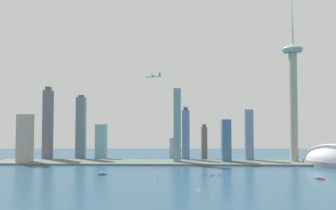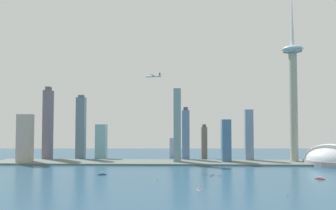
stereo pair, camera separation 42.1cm
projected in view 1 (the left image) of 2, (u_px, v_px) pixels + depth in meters
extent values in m
cube|color=slate|center=(171.00, 162.00, 667.10)|extent=(728.11, 75.04, 3.51)
cylinder|color=#969C8A|center=(293.00, 105.00, 678.81)|extent=(16.49, 16.49, 239.02)
ellipsoid|color=#A3C2CA|center=(292.00, 49.00, 683.97)|extent=(42.73, 42.73, 13.93)
torus|color=#969C8A|center=(292.00, 51.00, 683.76)|extent=(39.10, 39.10, 2.79)
cone|color=silver|center=(292.00, 19.00, 686.78)|extent=(8.25, 8.25, 116.07)
cylinder|color=gray|center=(332.00, 162.00, 646.79)|extent=(109.63, 109.63, 10.10)
ellipsoid|color=silver|center=(332.00, 160.00, 647.00)|extent=(104.15, 104.15, 62.37)
cube|color=#736559|center=(204.00, 143.00, 734.31)|extent=(12.66, 20.38, 73.13)
cube|color=#4E4E5D|center=(204.00, 126.00, 736.02)|extent=(7.59, 12.23, 6.04)
cube|color=#A8A091|center=(25.00, 139.00, 665.41)|extent=(26.32, 25.31, 100.92)
cube|color=#3D678F|center=(226.00, 141.00, 675.57)|extent=(18.81, 25.34, 90.40)
cube|color=slate|center=(48.00, 125.00, 727.22)|extent=(14.93, 27.60, 155.48)
cube|color=#596254|center=(48.00, 89.00, 730.77)|extent=(8.96, 16.56, 8.50)
cube|color=#5879A0|center=(186.00, 135.00, 713.35)|extent=(16.41, 12.19, 110.47)
cube|color=#564E5E|center=(186.00, 109.00, 715.89)|extent=(9.85, 7.32, 7.15)
cube|color=#6B86A8|center=(249.00, 135.00, 698.40)|extent=(17.37, 13.10, 111.68)
cube|color=slate|center=(81.00, 128.00, 729.00)|extent=(19.49, 17.35, 139.90)
cube|color=slate|center=(81.00, 96.00, 732.14)|extent=(11.69, 10.41, 5.51)
cube|color=gray|center=(177.00, 126.00, 670.15)|extent=(15.15, 14.59, 154.68)
cube|color=#AFA9BF|center=(172.00, 148.00, 763.52)|extent=(12.53, 12.17, 46.91)
cube|color=#7AAFB6|center=(101.00, 141.00, 743.03)|extent=(23.64, 23.82, 79.12)
cube|color=#AD271B|center=(320.00, 179.00, 489.41)|extent=(13.29, 10.92, 1.41)
cube|color=#A0A4AC|center=(320.00, 178.00, 489.48)|extent=(6.51, 5.82, 1.95)
cube|color=#244D85|center=(102.00, 174.00, 527.42)|extent=(14.06, 7.00, 1.88)
cube|color=#96AA9B|center=(102.00, 173.00, 527.52)|extent=(6.42, 4.18, 2.86)
cube|color=white|center=(199.00, 190.00, 411.78)|extent=(5.77, 6.19, 1.76)
cube|color=#8D91B0|center=(199.00, 189.00, 411.85)|extent=(3.01, 3.12, 1.70)
cylinder|color=silver|center=(199.00, 186.00, 411.98)|extent=(0.24, 0.24, 4.43)
cone|color=#E54C19|center=(157.00, 179.00, 482.30)|extent=(1.87, 1.87, 2.03)
cone|color=#E54C19|center=(288.00, 195.00, 384.40)|extent=(1.43, 1.43, 2.75)
cone|color=#E54C19|center=(232.00, 171.00, 561.57)|extent=(1.87, 1.87, 1.75)
cylinder|color=#A8C6C5|center=(154.00, 76.00, 616.24)|extent=(29.04, 9.97, 3.23)
sphere|color=#A8C6C5|center=(146.00, 77.00, 620.06)|extent=(3.23, 3.23, 3.23)
cube|color=#A8C6C5|center=(154.00, 76.00, 616.31)|extent=(10.89, 31.49, 0.50)
cube|color=#A8C6C5|center=(160.00, 76.00, 613.06)|extent=(5.03, 11.32, 0.40)
cube|color=#2D333D|center=(160.00, 74.00, 613.22)|extent=(2.56, 1.08, 5.00)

